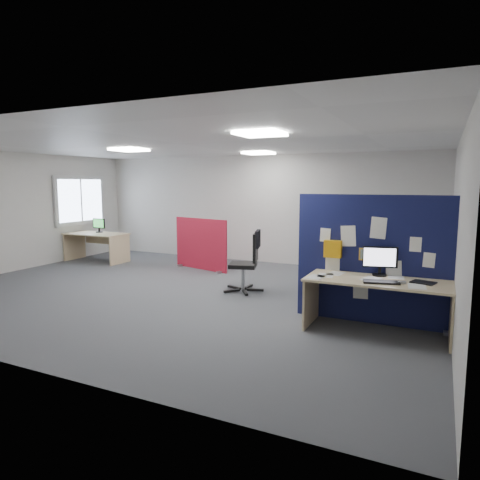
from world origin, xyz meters
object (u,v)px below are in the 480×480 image
at_px(main_desk, 378,291).
at_px(monitor_main, 380,260).
at_px(second_desk, 97,240).
at_px(monitor_second, 99,225).
at_px(office_chair, 249,258).
at_px(navy_divider, 374,260).
at_px(red_divider, 201,244).

height_order(main_desk, monitor_main, monitor_main).
xyz_separation_m(second_desk, monitor_second, (-0.06, 0.14, 0.38)).
relative_size(second_desk, office_chair, 1.40).
bearing_deg(monitor_main, main_desk, -100.05).
relative_size(main_desk, monitor_second, 4.70).
relative_size(navy_divider, main_desk, 1.20).
xyz_separation_m(navy_divider, monitor_second, (-7.21, 2.21, 0.01)).
bearing_deg(monitor_second, red_divider, 5.49).
height_order(navy_divider, second_desk, navy_divider).
xyz_separation_m(navy_divider, second_desk, (-7.14, 2.07, -0.37)).
xyz_separation_m(main_desk, monitor_second, (-7.32, 2.57, 0.37)).
height_order(monitor_main, office_chair, office_chair).
bearing_deg(main_desk, navy_divider, 108.04).
distance_m(monitor_main, office_chair, 2.63).
relative_size(monitor_second, office_chair, 0.35).
xyz_separation_m(navy_divider, monitor_main, (0.10, -0.13, 0.04)).
relative_size(monitor_main, red_divider, 0.30).
height_order(monitor_main, monitor_second, monitor_main).
distance_m(red_divider, office_chair, 2.39).
bearing_deg(red_divider, monitor_main, -15.47).
relative_size(navy_divider, office_chair, 1.98).
bearing_deg(navy_divider, monitor_second, 162.93).
bearing_deg(monitor_second, monitor_main, -14.19).
bearing_deg(red_divider, navy_divider, -14.69).
xyz_separation_m(monitor_main, second_desk, (-7.24, 2.20, -0.41)).
bearing_deg(office_chair, second_desk, 148.94).
bearing_deg(office_chair, monitor_second, 147.54).
height_order(navy_divider, monitor_second, navy_divider).
xyz_separation_m(main_desk, monitor_main, (-0.02, 0.22, 0.39)).
height_order(red_divider, second_desk, red_divider).
relative_size(red_divider, monitor_second, 3.91).
bearing_deg(navy_divider, monitor_main, -52.82).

